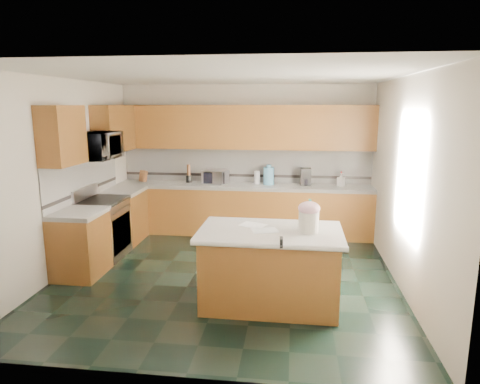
# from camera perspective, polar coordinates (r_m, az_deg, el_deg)

# --- Properties ---
(floor) EXTENTS (4.60, 4.60, 0.00)m
(floor) POSITION_cam_1_polar(r_m,az_deg,el_deg) (6.08, -1.85, -11.02)
(floor) COLOR black
(floor) RESTS_ON ground
(ceiling) EXTENTS (4.60, 4.60, 0.00)m
(ceiling) POSITION_cam_1_polar(r_m,az_deg,el_deg) (5.63, -2.03, 15.26)
(ceiling) COLOR white
(ceiling) RESTS_ON ground
(wall_back) EXTENTS (4.60, 0.04, 2.70)m
(wall_back) POSITION_cam_1_polar(r_m,az_deg,el_deg) (7.98, 0.69, 4.47)
(wall_back) COLOR silver
(wall_back) RESTS_ON ground
(wall_front) EXTENTS (4.60, 0.04, 2.70)m
(wall_front) POSITION_cam_1_polar(r_m,az_deg,el_deg) (3.49, -7.96, -4.98)
(wall_front) COLOR silver
(wall_front) RESTS_ON ground
(wall_left) EXTENTS (0.04, 4.60, 2.70)m
(wall_left) POSITION_cam_1_polar(r_m,az_deg,el_deg) (6.48, -22.64, 1.92)
(wall_left) COLOR silver
(wall_left) RESTS_ON ground
(wall_right) EXTENTS (0.04, 4.60, 2.70)m
(wall_right) POSITION_cam_1_polar(r_m,az_deg,el_deg) (5.81, 21.28, 1.00)
(wall_right) COLOR silver
(wall_right) RESTS_ON ground
(back_base_cab) EXTENTS (4.60, 0.60, 0.86)m
(back_base_cab) POSITION_cam_1_polar(r_m,az_deg,el_deg) (7.83, 0.41, -2.51)
(back_base_cab) COLOR #36200C
(back_base_cab) RESTS_ON ground
(back_countertop) EXTENTS (4.60, 0.64, 0.06)m
(back_countertop) POSITION_cam_1_polar(r_m,az_deg,el_deg) (7.74, 0.42, 0.79)
(back_countertop) COLOR white
(back_countertop) RESTS_ON back_base_cab
(back_upper_cab) EXTENTS (4.60, 0.33, 0.78)m
(back_upper_cab) POSITION_cam_1_polar(r_m,az_deg,el_deg) (7.74, 0.55, 8.64)
(back_upper_cab) COLOR #36200C
(back_upper_cab) RESTS_ON wall_back
(back_backsplash) EXTENTS (4.60, 0.02, 0.63)m
(back_backsplash) POSITION_cam_1_polar(r_m,az_deg,el_deg) (7.96, 0.67, 3.62)
(back_backsplash) COLOR silver
(back_backsplash) RESTS_ON back_countertop
(back_accent_band) EXTENTS (4.60, 0.01, 0.05)m
(back_accent_band) POSITION_cam_1_polar(r_m,az_deg,el_deg) (7.98, 0.66, 2.23)
(back_accent_band) COLOR black
(back_accent_band) RESTS_ON back_countertop
(left_base_cab_rear) EXTENTS (0.60, 0.82, 0.86)m
(left_base_cab_rear) POSITION_cam_1_polar(r_m,az_deg,el_deg) (7.66, -15.28, -3.25)
(left_base_cab_rear) COLOR #36200C
(left_base_cab_rear) RESTS_ON ground
(left_counter_rear) EXTENTS (0.64, 0.82, 0.06)m
(left_counter_rear) POSITION_cam_1_polar(r_m,az_deg,el_deg) (7.56, -15.46, 0.12)
(left_counter_rear) COLOR white
(left_counter_rear) RESTS_ON left_base_cab_rear
(left_base_cab_front) EXTENTS (0.60, 0.72, 0.86)m
(left_base_cab_front) POSITION_cam_1_polar(r_m,az_deg,el_deg) (6.34, -20.53, -6.70)
(left_base_cab_front) COLOR #36200C
(left_base_cab_front) RESTS_ON ground
(left_counter_front) EXTENTS (0.64, 0.72, 0.06)m
(left_counter_front) POSITION_cam_1_polar(r_m,az_deg,el_deg) (6.21, -20.83, -2.67)
(left_counter_front) COLOR white
(left_counter_front) RESTS_ON left_base_cab_front
(left_backsplash) EXTENTS (0.02, 2.30, 0.63)m
(left_backsplash) POSITION_cam_1_polar(r_m,az_deg,el_deg) (6.96, -20.12, 1.76)
(left_backsplash) COLOR silver
(left_backsplash) RESTS_ON wall_left
(left_accent_band) EXTENTS (0.01, 2.30, 0.05)m
(left_accent_band) POSITION_cam_1_polar(r_m,az_deg,el_deg) (6.99, -19.97, 0.18)
(left_accent_band) COLOR black
(left_accent_band) RESTS_ON wall_left
(left_upper_cab_rear) EXTENTS (0.33, 1.09, 0.78)m
(left_upper_cab_rear) POSITION_cam_1_polar(r_m,az_deg,el_deg) (7.61, -16.45, 8.12)
(left_upper_cab_rear) COLOR #36200C
(left_upper_cab_rear) RESTS_ON wall_left
(left_upper_cab_front) EXTENTS (0.33, 0.72, 0.78)m
(left_upper_cab_front) POSITION_cam_1_polar(r_m,az_deg,el_deg) (6.12, -22.66, 6.97)
(left_upper_cab_front) COLOR #36200C
(left_upper_cab_front) RESTS_ON wall_left
(range_body) EXTENTS (0.60, 0.76, 0.88)m
(range_body) POSITION_cam_1_polar(r_m,az_deg,el_deg) (6.96, -17.74, -4.80)
(range_body) COLOR #B7B7BC
(range_body) RESTS_ON ground
(range_oven_door) EXTENTS (0.02, 0.68, 0.55)m
(range_oven_door) POSITION_cam_1_polar(r_m,az_deg,el_deg) (6.86, -15.51, -5.26)
(range_oven_door) COLOR black
(range_oven_door) RESTS_ON range_body
(range_cooktop) EXTENTS (0.62, 0.78, 0.04)m
(range_cooktop) POSITION_cam_1_polar(r_m,az_deg,el_deg) (6.85, -17.97, -1.10)
(range_cooktop) COLOR black
(range_cooktop) RESTS_ON range_body
(range_handle) EXTENTS (0.02, 0.66, 0.02)m
(range_handle) POSITION_cam_1_polar(r_m,az_deg,el_deg) (6.75, -15.45, -2.19)
(range_handle) COLOR #B7B7BC
(range_handle) RESTS_ON range_body
(range_backguard) EXTENTS (0.06, 0.76, 0.18)m
(range_backguard) POSITION_cam_1_polar(r_m,az_deg,el_deg) (6.94, -19.98, -0.06)
(range_backguard) COLOR #B7B7BC
(range_backguard) RESTS_ON range_body
(microwave) EXTENTS (0.50, 0.73, 0.41)m
(microwave) POSITION_cam_1_polar(r_m,az_deg,el_deg) (6.73, -18.42, 5.83)
(microwave) COLOR #B7B7BC
(microwave) RESTS_ON wall_left
(island_base) EXTENTS (1.56, 0.90, 0.86)m
(island_base) POSITION_cam_1_polar(r_m,az_deg,el_deg) (5.12, 4.00, -10.31)
(island_base) COLOR #36200C
(island_base) RESTS_ON ground
(island_top) EXTENTS (1.66, 1.00, 0.06)m
(island_top) POSITION_cam_1_polar(r_m,az_deg,el_deg) (4.97, 4.07, -5.38)
(island_top) COLOR white
(island_top) RESTS_ON island_base
(island_bullnose) EXTENTS (1.65, 0.08, 0.06)m
(island_bullnose) POSITION_cam_1_polar(r_m,az_deg,el_deg) (4.50, 3.72, -7.20)
(island_bullnose) COLOR white
(island_bullnose) RESTS_ON island_base
(treat_jar) EXTENTS (0.26, 0.26, 0.24)m
(treat_jar) POSITION_cam_1_polar(r_m,az_deg,el_deg) (4.90, 9.14, -3.93)
(treat_jar) COLOR silver
(treat_jar) RESTS_ON island_top
(treat_jar_lid) EXTENTS (0.25, 0.25, 0.15)m
(treat_jar_lid) POSITION_cam_1_polar(r_m,az_deg,el_deg) (4.86, 9.20, -2.15)
(treat_jar_lid) COLOR #E1A6B9
(treat_jar_lid) RESTS_ON treat_jar
(treat_jar_knob) EXTENTS (0.08, 0.03, 0.03)m
(treat_jar_knob) POSITION_cam_1_polar(r_m,az_deg,el_deg) (4.85, 9.22, -1.56)
(treat_jar_knob) COLOR tan
(treat_jar_knob) RESTS_ON treat_jar_lid
(treat_jar_knob_end_l) EXTENTS (0.04, 0.04, 0.04)m
(treat_jar_knob_end_l) POSITION_cam_1_polar(r_m,az_deg,el_deg) (4.85, 8.73, -1.55)
(treat_jar_knob_end_l) COLOR tan
(treat_jar_knob_end_l) RESTS_ON treat_jar_lid
(treat_jar_knob_end_r) EXTENTS (0.04, 0.04, 0.04)m
(treat_jar_knob_end_r) POSITION_cam_1_polar(r_m,az_deg,el_deg) (4.85, 9.70, -1.57)
(treat_jar_knob_end_r) COLOR tan
(treat_jar_knob_end_r) RESTS_ON treat_jar_lid
(soap_bottle_island) EXTENTS (0.15, 0.15, 0.33)m
(soap_bottle_island) POSITION_cam_1_polar(r_m,az_deg,el_deg) (5.12, 9.24, -2.76)
(soap_bottle_island) COLOR teal
(soap_bottle_island) RESTS_ON island_top
(paper_sheet_a) EXTENTS (0.35, 0.30, 0.00)m
(paper_sheet_a) POSITION_cam_1_polar(r_m,az_deg,el_deg) (4.93, 3.34, -5.14)
(paper_sheet_a) COLOR white
(paper_sheet_a) RESTS_ON island_top
(paper_sheet_b) EXTENTS (0.37, 0.33, 0.00)m
(paper_sheet_b) POSITION_cam_1_polar(r_m,az_deg,el_deg) (5.14, 1.74, -4.42)
(paper_sheet_b) COLOR white
(paper_sheet_b) RESTS_ON island_top
(clamp_body) EXTENTS (0.04, 0.11, 0.10)m
(clamp_body) POSITION_cam_1_polar(r_m,az_deg,el_deg) (4.50, 5.53, -6.69)
(clamp_body) COLOR black
(clamp_body) RESTS_ON island_top
(clamp_handle) EXTENTS (0.02, 0.08, 0.02)m
(clamp_handle) POSITION_cam_1_polar(r_m,az_deg,el_deg) (4.45, 5.49, -7.19)
(clamp_handle) COLOR black
(clamp_handle) RESTS_ON island_top
(knife_block) EXTENTS (0.15, 0.18, 0.23)m
(knife_block) POSITION_cam_1_polar(r_m,az_deg,el_deg) (8.19, -12.77, 2.07)
(knife_block) COLOR #472814
(knife_block) RESTS_ON back_countertop
(utensil_crock) EXTENTS (0.11, 0.11, 0.14)m
(utensil_crock) POSITION_cam_1_polar(r_m,az_deg,el_deg) (7.98, -6.84, 1.76)
(utensil_crock) COLOR black
(utensil_crock) RESTS_ON back_countertop
(utensil_bundle) EXTENTS (0.06, 0.06, 0.20)m
(utensil_bundle) POSITION_cam_1_polar(r_m,az_deg,el_deg) (7.95, -6.87, 2.95)
(utensil_bundle) COLOR #472814
(utensil_bundle) RESTS_ON utensil_crock
(toaster_oven) EXTENTS (0.49, 0.41, 0.25)m
(toaster_oven) POSITION_cam_1_polar(r_m,az_deg,el_deg) (7.83, -3.32, 2.04)
(toaster_oven) COLOR #B7B7BC
(toaster_oven) RESTS_ON back_countertop
(toaster_oven_door) EXTENTS (0.38, 0.01, 0.21)m
(toaster_oven_door) POSITION_cam_1_polar(r_m,az_deg,el_deg) (7.70, -3.51, 1.88)
(toaster_oven_door) COLOR black
(toaster_oven_door) RESTS_ON toaster_oven
(paper_towel) EXTENTS (0.10, 0.10, 0.23)m
(paper_towel) POSITION_cam_1_polar(r_m,az_deg,el_deg) (7.78, 2.28, 1.95)
(paper_towel) COLOR white
(paper_towel) RESTS_ON back_countertop
(paper_towel_base) EXTENTS (0.16, 0.16, 0.01)m
(paper_towel_base) POSITION_cam_1_polar(r_m,az_deg,el_deg) (7.80, 2.27, 1.16)
(paper_towel_base) COLOR #B7B7BC
(paper_towel_base) RESTS_ON back_countertop
(water_jug) EXTENTS (0.19, 0.19, 0.31)m
(water_jug) POSITION_cam_1_polar(r_m,az_deg,el_deg) (7.72, 3.86, 2.16)
(water_jug) COLOR #56A2D0
(water_jug) RESTS_ON back_countertop
(water_jug_neck) EXTENTS (0.09, 0.09, 0.04)m
(water_jug_neck) POSITION_cam_1_polar(r_m,az_deg,el_deg) (7.69, 3.87, 3.48)
(water_jug_neck) COLOR #56A2D0
(water_jug_neck) RESTS_ON water_jug
(coffee_maker) EXTENTS (0.19, 0.21, 0.31)m
(coffee_maker) POSITION_cam_1_polar(r_m,az_deg,el_deg) (7.73, 8.74, 2.04)
(coffee_maker) COLOR black
(coffee_maker) RESTS_ON back_countertop
(coffee_carafe) EXTENTS (0.13, 0.13, 0.13)m
(coffee_carafe) POSITION_cam_1_polar(r_m,az_deg,el_deg) (7.70, 8.73, 1.32)
(coffee_carafe) COLOR black
(coffee_carafe) RESTS_ON back_countertop
(soap_bottle_back) EXTENTS (0.15, 0.15, 0.23)m
(soap_bottle_back) POSITION_cam_1_polar(r_m,az_deg,el_deg) (7.75, 13.31, 1.61)
(soap_bottle_back) COLOR white
(soap_bottle_back) RESTS_ON back_countertop
(soap_back_cap) EXTENTS (0.02, 0.02, 0.03)m
(soap_back_cap) POSITION_cam_1_polar(r_m,az_deg,el_deg) (7.73, 13.36, 2.57)
(soap_back_cap) COLOR red
(soap_back_cap) RESTS_ON soap_bottle_back
(window_light_proxy) EXTENTS (0.02, 1.40, 1.10)m
(window_light_proxy) POSITION_cam_1_polar(r_m,az_deg,el_deg) (5.59, 21.58, 2.15)
(window_light_proxy) COLOR white
(window_light_proxy) RESTS_ON wall_right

